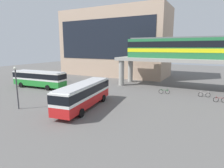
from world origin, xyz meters
TOP-DOWN VIEW (x-y plane):
  - ground_plane at (0.00, 10.00)m, footprint 120.00×120.00m
  - station_building at (-8.41, 27.11)m, footprint 29.43×11.43m
  - elevated_platform at (14.11, 16.42)m, footprint 30.42×6.30m
  - train at (13.38, 16.42)m, footprint 24.77×2.96m
  - bus_main at (2.32, -1.74)m, footprint 4.16×11.30m
  - bus_secondary at (-12.75, 4.37)m, footprint 11.21×3.43m
  - bicycle_green at (9.61, 10.86)m, footprint 1.76×0.43m
  - bicycle_red at (17.79, 9.50)m, footprint 1.75×0.48m
  - bicycle_silver at (15.66, 11.67)m, footprint 1.78×0.33m
  - pedestrian_walking_across at (-12.70, 11.33)m, footprint 0.40×0.32m
  - lamp_post at (-4.78, -6.00)m, footprint 0.36×0.36m

SIDE VIEW (x-z plane):
  - ground_plane at x=0.00m, z-range 0.00..0.00m
  - bicycle_green at x=9.61m, z-range -0.16..0.88m
  - bicycle_red at x=17.79m, z-range -0.16..0.88m
  - bicycle_silver at x=15.66m, z-range -0.16..0.88m
  - pedestrian_walking_across at x=-12.70m, z-range -0.05..1.58m
  - bus_main at x=2.32m, z-range 0.38..3.60m
  - bus_secondary at x=-12.75m, z-range 0.38..3.60m
  - lamp_post at x=-4.78m, z-range 0.54..5.90m
  - elevated_platform at x=14.11m, z-range 2.04..7.73m
  - train at x=13.38m, z-range 5.74..9.58m
  - station_building at x=-8.41m, z-range 0.00..17.65m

